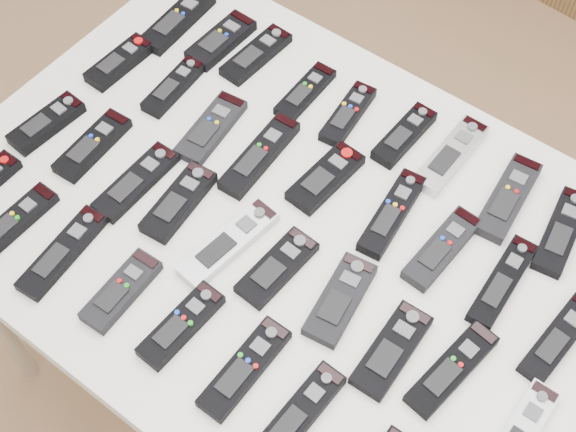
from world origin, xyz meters
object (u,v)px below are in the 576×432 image
Objects in this scene: remote_17 at (502,282)px; remote_31 at (63,252)px; remote_20 at (93,145)px; remote_23 at (228,243)px; remote_14 at (325,178)px; remote_32 at (121,291)px; table at (288,239)px; remote_18 at (559,338)px; remote_6 at (451,155)px; remote_27 at (452,369)px; remote_10 at (119,62)px; remote_11 at (174,87)px; remote_22 at (179,202)px; remote_8 at (562,232)px; remote_30 at (13,223)px; remote_3 at (305,92)px; remote_7 at (508,198)px; remote_33 at (181,325)px; remote_34 at (245,368)px; remote_4 at (348,114)px; remote_24 at (277,267)px; remote_13 at (260,155)px; remote_5 at (404,135)px; remote_12 at (211,128)px; remote_1 at (221,40)px; remote_26 at (392,350)px; remote_19 at (47,123)px; remote_25 at (340,299)px; remote_35 at (298,416)px; remote_2 at (256,55)px; remote_16 at (442,248)px; remote_0 at (178,20)px; remote_15 at (392,213)px.

remote_17 is 0.98× the size of remote_31.
remote_23 is at bearing -5.45° from remote_20.
remote_14 is 1.04× the size of remote_32.
remote_18 is at bearing 9.41° from table.
remote_27 is (0.22, -0.37, -0.00)m from remote_6.
remote_18 is (1.00, -0.02, -0.00)m from remote_10.
remote_11 is 0.28m from remote_22.
remote_8 is 0.97m from remote_30.
remote_11 is at bearing -147.19° from remote_3.
remote_30 reaches higher than table.
remote_7 is 0.78m from remote_20.
remote_14 is at bearing 23.90° from remote_20.
remote_7 is at bearing 41.37° from remote_30.
remote_8 is at bearing 54.68° from remote_33.
remote_34 is at bearing -126.68° from remote_8.
remote_4 is 0.37m from remote_24.
remote_20 is (-0.27, -0.17, -0.00)m from remote_13.
remote_12 is (-0.31, -0.21, -0.00)m from remote_5.
remote_1 is 0.96× the size of remote_26.
remote_19 is (-1.00, -0.19, 0.00)m from remote_18.
remote_22 is 1.02× the size of remote_33.
remote_13 is at bearing -5.17° from remote_12.
remote_35 is (0.06, -0.20, 0.00)m from remote_25.
remote_34 is at bearing -50.21° from remote_2.
remote_16 and remote_33 have the same top height.
remote_6 is at bearing 119.48° from remote_16.
remote_25 is at bearing 9.71° from remote_24.
remote_0 is 0.98× the size of remote_13.
remote_31 is (-0.32, -0.20, 0.00)m from remote_24.
remote_15 reaches higher than remote_17.
remote_24 is (-0.02, -0.38, -0.00)m from remote_5.
table is 0.32m from remote_32.
remote_32 reaches higher than remote_23.
remote_19 is 0.33m from remote_22.
remote_13 is at bearing 171.03° from remote_27.
remote_8 is 1.09× the size of remote_26.
remote_30 reaches higher than remote_26.
remote_13 is at bearing -160.65° from remote_7.
remote_19 is 0.84× the size of remote_34.
remote_1 is at bearing 148.63° from remote_26.
remote_8 and remote_23 have the same top height.
remote_12 is at bearing -174.92° from remote_18.
remote_15 reaches higher than remote_34.
remote_1 is 0.89m from remote_18.
remote_5 reaches higher than remote_14.
remote_11 is at bearing 152.54° from remote_23.
remote_10 is at bearing 131.41° from remote_32.
remote_3 is 0.43m from remote_20.
remote_22 is 1.07× the size of remote_32.
remote_34 is 0.11m from remote_35.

